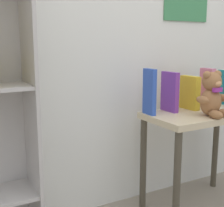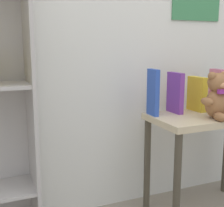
% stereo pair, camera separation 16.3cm
% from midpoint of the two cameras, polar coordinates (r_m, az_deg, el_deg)
% --- Properties ---
extents(wall_back, '(4.80, 0.07, 2.50)m').
position_cam_midpoint_polar(wall_back, '(1.98, 0.27, 17.46)').
color(wall_back, silver).
rests_on(wall_back, ground_plane).
extents(display_table, '(0.68, 0.38, 0.62)m').
position_cam_midpoint_polar(display_table, '(1.96, 13.66, -4.60)').
color(display_table, beige).
rests_on(display_table, ground_plane).
extents(teddy_bear, '(0.20, 0.18, 0.26)m').
position_cam_midpoint_polar(teddy_bear, '(1.83, 15.49, 1.39)').
color(teddy_bear, '#99663D').
rests_on(teddy_bear, display_table).
extents(book_standing_blue, '(0.03, 0.11, 0.27)m').
position_cam_midpoint_polar(book_standing_blue, '(1.81, 4.32, 2.13)').
color(book_standing_blue, '#2D51B7').
rests_on(book_standing_blue, display_table).
extents(book_standing_purple, '(0.03, 0.14, 0.24)m').
position_cam_midpoint_polar(book_standing_purple, '(1.90, 8.14, 2.11)').
color(book_standing_purple, purple).
rests_on(book_standing_purple, display_table).
extents(book_standing_yellow, '(0.05, 0.14, 0.21)m').
position_cam_midpoint_polar(book_standing_yellow, '(2.00, 11.81, 1.94)').
color(book_standing_yellow, gold).
rests_on(book_standing_yellow, display_table).
extents(book_standing_pink, '(0.04, 0.11, 0.25)m').
position_cam_midpoint_polar(book_standing_pink, '(2.11, 14.89, 2.82)').
color(book_standing_pink, '#D17093').
rests_on(book_standing_pink, display_table).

